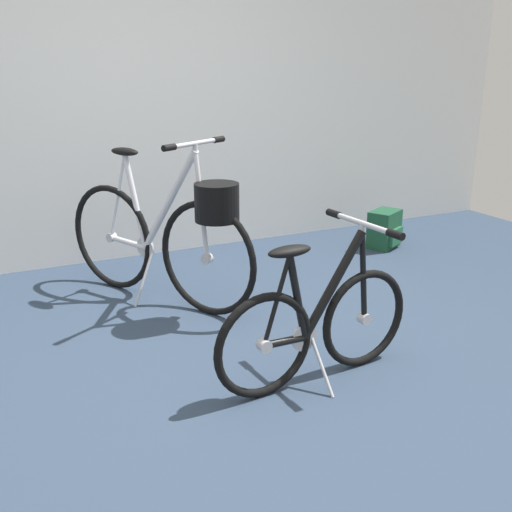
{
  "coord_description": "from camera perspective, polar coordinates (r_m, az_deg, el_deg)",
  "views": [
    {
      "loc": [
        -1.12,
        -2.24,
        1.46
      ],
      "look_at": [
        0.1,
        0.27,
        0.55
      ],
      "focal_mm": 41.08,
      "sensor_mm": 36.0,
      "label": 1
    }
  ],
  "objects": [
    {
      "name": "ground_plane",
      "position": [
        2.9,
        0.63,
        -12.18
      ],
      "size": [
        7.15,
        7.15,
        0.0
      ],
      "primitive_type": "plane",
      "color": "#2D3D51"
    },
    {
      "name": "back_wall",
      "position": [
        4.65,
        -12.39,
        15.75
      ],
      "size": [
        7.15,
        0.1,
        2.61
      ],
      "primitive_type": "cube",
      "color": "white",
      "rests_on": "ground_plane"
    },
    {
      "name": "folding_bike_foreground",
      "position": [
        2.81,
        5.94,
        -6.49
      ],
      "size": [
        1.1,
        0.53,
        0.78
      ],
      "color": "black",
      "rests_on": "ground_plane"
    },
    {
      "name": "display_bike_left",
      "position": [
        3.68,
        -8.4,
        2.26
      ],
      "size": [
        0.83,
        1.35,
        1.06
      ],
      "color": "black",
      "rests_on": "ground_plane"
    },
    {
      "name": "backpack_on_floor",
      "position": [
        5.02,
        12.43,
        2.55
      ],
      "size": [
        0.34,
        0.31,
        0.31
      ],
      "color": "#19472D",
      "rests_on": "ground_plane"
    }
  ]
}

